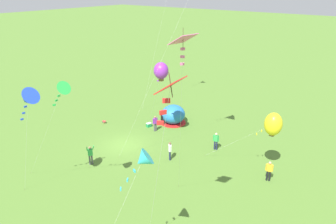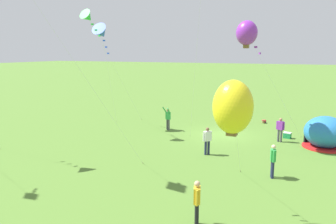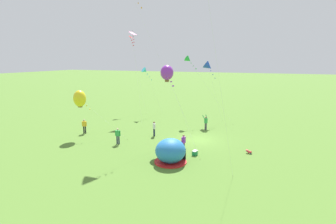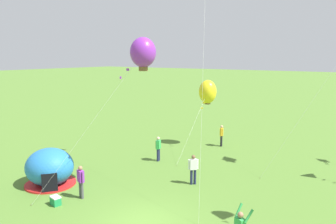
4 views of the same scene
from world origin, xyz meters
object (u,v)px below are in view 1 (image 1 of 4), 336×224
object	(u,v)px
person_strolling	(269,170)
person_watching_sky	(170,150)
person_flying_kite	(90,154)
kite_purple	(161,71)
kite_red	(167,105)
kite_blue	(28,99)
cooler_box	(149,125)
toddler_crawling	(104,122)
popup_tent	(173,115)
kite_pink	(183,46)
kite_green	(62,90)
person_center_field	(155,123)
kite_cyan	(143,160)
person_far_back	(216,140)
kite_yellow	(273,124)

from	to	relation	value
person_strolling	person_watching_sky	bearing A→B (deg)	-75.58
person_flying_kite	kite_purple	size ratio (longest dim) A/B	0.23
kite_red	kite_blue	world-z (taller)	kite_red
cooler_box	toddler_crawling	xyz separation A→B (m)	(2.27, -4.62, -0.04)
person_flying_kite	kite_blue	bearing A→B (deg)	11.94
person_strolling	kite_red	world-z (taller)	kite_red
cooler_box	person_watching_sky	distance (m)	7.47
popup_tent	person_flying_kite	distance (m)	11.48
popup_tent	person_flying_kite	xyz separation A→B (m)	(11.48, -0.31, 0.00)
kite_pink	kite_green	distance (m)	9.11
kite_pink	popup_tent	bearing A→B (deg)	-142.37
person_watching_sky	kite_blue	world-z (taller)	kite_blue
person_flying_kite	kite_blue	world-z (taller)	kite_blue
kite_blue	person_flying_kite	bearing A→B (deg)	-168.06
toddler_crawling	person_flying_kite	bearing A→B (deg)	40.50
toddler_crawling	kite_pink	size ratio (longest dim) A/B	0.04
cooler_box	toddler_crawling	world-z (taller)	cooler_box
kite_blue	kite_pink	bearing A→B (deg)	97.03
toddler_crawling	kite_blue	size ratio (longest dim) A/B	0.06
person_center_field	kite_cyan	size ratio (longest dim) A/B	0.23
kite_cyan	kite_green	world-z (taller)	kite_green
cooler_box	person_far_back	xyz separation A→B (m)	(0.15, 8.37, 0.74)
kite_red	kite_yellow	xyz separation A→B (m)	(-17.37, -2.92, -7.42)
person_center_field	kite_blue	world-z (taller)	kite_blue
kite_red	kite_green	bearing A→B (deg)	-112.45
cooler_box	kite_yellow	distance (m)	14.45
person_center_field	kite_blue	distance (m)	15.54
person_far_back	kite_yellow	bearing A→B (deg)	80.26
cooler_box	kite_red	distance (m)	27.46
kite_purple	kite_yellow	xyz separation A→B (m)	(-1.48, 9.98, -3.00)
popup_tent	kite_purple	distance (m)	8.44
person_watching_sky	person_far_back	xyz separation A→B (m)	(-4.11, 2.28, 0.00)
kite_red	kite_purple	bearing A→B (deg)	-140.94
person_center_field	kite_pink	size ratio (longest dim) A/B	0.13
cooler_box	person_watching_sky	world-z (taller)	person_watching_sky
person_flying_kite	person_strolling	world-z (taller)	person_flying_kite
person_flying_kite	popup_tent	bearing A→B (deg)	178.44
person_flying_kite	person_strolling	distance (m)	14.81
person_watching_sky	kite_purple	xyz separation A→B (m)	(-1.70, -2.29, 6.43)
person_center_field	person_watching_sky	size ratio (longest dim) A/B	1.00
toddler_crawling	kite_blue	bearing A→B (deg)	29.74
person_watching_sky	kite_cyan	world-z (taller)	kite_cyan
kite_cyan	kite_green	bearing A→B (deg)	-98.39
person_flying_kite	person_center_field	world-z (taller)	person_flying_kite
person_far_back	kite_purple	xyz separation A→B (m)	(2.41, -4.57, 6.43)
cooler_box	popup_tent	bearing A→B (deg)	148.55
kite_blue	kite_cyan	bearing A→B (deg)	88.16
popup_tent	person_center_field	bearing A→B (deg)	-4.53
person_far_back	kite_cyan	world-z (taller)	kite_cyan
person_watching_sky	kite_red	distance (m)	20.78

